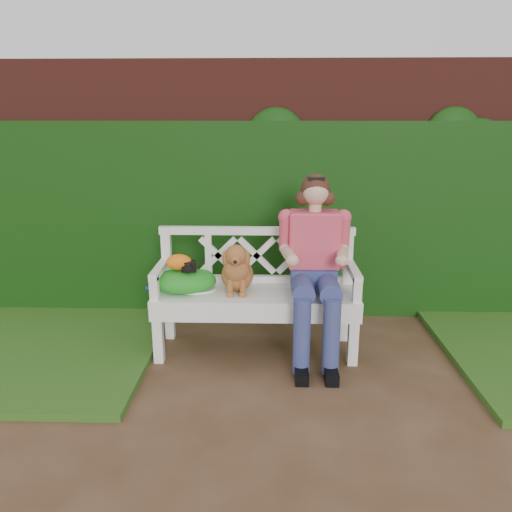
{
  "coord_description": "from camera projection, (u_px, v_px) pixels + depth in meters",
  "views": [
    {
      "loc": [
        -0.24,
        -2.62,
        1.71
      ],
      "look_at": [
        -0.34,
        0.88,
        0.75
      ],
      "focal_mm": 35.0,
      "sensor_mm": 36.0,
      "label": 1
    }
  ],
  "objects": [
    {
      "name": "ground",
      "position": [
        308.0,
        416.0,
        2.98
      ],
      "size": [
        60.0,
        60.0,
        0.0
      ],
      "primitive_type": "plane",
      "color": "#432B19"
    },
    {
      "name": "brick_wall",
      "position": [
        296.0,
        189.0,
        4.52
      ],
      "size": [
        10.0,
        0.3,
        2.2
      ],
      "primitive_type": "cube",
      "color": "#5A231C",
      "rests_on": "ground"
    },
    {
      "name": "ivy_hedge",
      "position": [
        297.0,
        221.0,
        4.37
      ],
      "size": [
        10.0,
        0.18,
        1.7
      ],
      "primitive_type": "cube",
      "color": "#123A0D",
      "rests_on": "ground"
    },
    {
      "name": "garden_bench",
      "position": [
        256.0,
        321.0,
        3.77
      ],
      "size": [
        1.63,
        0.75,
        0.48
      ],
      "primitive_type": null,
      "rotation": [
        0.0,
        0.0,
        0.1
      ],
      "color": "white",
      "rests_on": "ground"
    },
    {
      "name": "seated_woman",
      "position": [
        314.0,
        271.0,
        3.63
      ],
      "size": [
        0.63,
        0.79,
        1.29
      ],
      "primitive_type": null,
      "rotation": [
        0.0,
        0.0,
        0.12
      ],
      "color": "#D53855",
      "rests_on": "ground"
    },
    {
      "name": "dog",
      "position": [
        237.0,
        267.0,
        3.65
      ],
      "size": [
        0.32,
        0.39,
        0.38
      ],
      "primitive_type": null,
      "rotation": [
        0.0,
        0.0,
        0.19
      ],
      "color": "#B46838",
      "rests_on": "garden_bench"
    },
    {
      "name": "tennis_racket",
      "position": [
        193.0,
        289.0,
        3.71
      ],
      "size": [
        0.56,
        0.24,
        0.03
      ],
      "primitive_type": null,
      "rotation": [
        0.0,
        0.0,
        -0.03
      ],
      "color": "beige",
      "rests_on": "garden_bench"
    },
    {
      "name": "green_bag",
      "position": [
        184.0,
        280.0,
        3.69
      ],
      "size": [
        0.56,
        0.49,
        0.16
      ],
      "primitive_type": null,
      "rotation": [
        0.0,
        0.0,
        -0.3
      ],
      "color": "#216925",
      "rests_on": "garden_bench"
    },
    {
      "name": "camera_item",
      "position": [
        189.0,
        266.0,
        3.64
      ],
      "size": [
        0.12,
        0.1,
        0.07
      ],
      "primitive_type": "cube",
      "rotation": [
        0.0,
        0.0,
        0.13
      ],
      "color": "black",
      "rests_on": "green_bag"
    },
    {
      "name": "baseball_glove",
      "position": [
        179.0,
        262.0,
        3.65
      ],
      "size": [
        0.22,
        0.18,
        0.12
      ],
      "primitive_type": "ellipsoid",
      "rotation": [
        0.0,
        0.0,
        0.27
      ],
      "color": "orange",
      "rests_on": "green_bag"
    }
  ]
}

